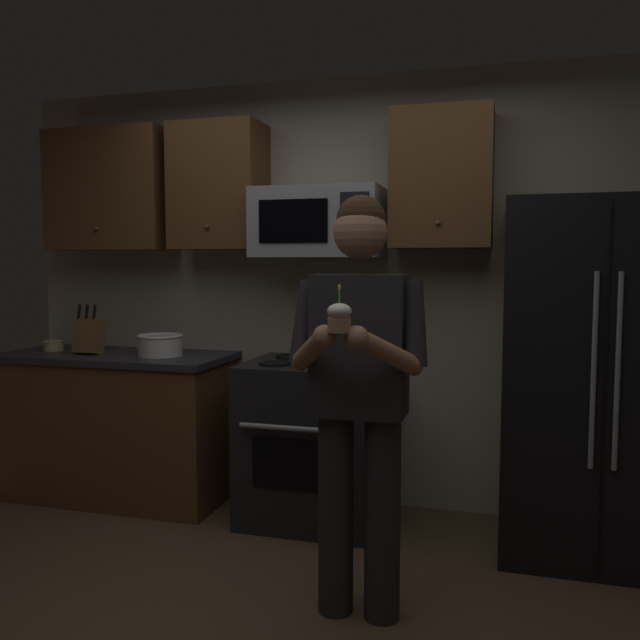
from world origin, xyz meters
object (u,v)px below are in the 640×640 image
microwave (319,223)px  bowl_small_colored (54,345)px  refrigerator (595,379)px  cupcake (339,317)px  person (359,383)px  knife_block (89,335)px  oven_range (313,441)px  bowl_large_white (160,345)px

microwave → bowl_small_colored: (-1.77, -0.09, -0.77)m
refrigerator → cupcake: 1.67m
person → cupcake: bearing=-90.0°
microwave → bowl_small_colored: size_ratio=5.42×
knife_block → microwave: bearing=5.8°
oven_range → person: size_ratio=0.53×
microwave → knife_block: size_ratio=2.31×
refrigerator → cupcake: (-1.01, -1.27, 0.39)m
oven_range → knife_block: size_ratio=2.91×
oven_range → bowl_small_colored: (-1.77, 0.03, 0.49)m
oven_range → knife_block: bearing=-178.8°
microwave → person: microwave is taller
microwave → knife_block: 1.62m
knife_block → oven_range: bearing=1.2°
microwave → cupcake: bearing=-71.0°
refrigerator → cupcake: size_ratio=10.35×
cupcake → microwave: bearing=109.0°
person → cupcake: size_ratio=10.13×
bowl_large_white → cupcake: cupcake is taller
oven_range → bowl_small_colored: 1.84m
microwave → refrigerator: 1.72m
oven_range → bowl_small_colored: bowl_small_colored is taller
refrigerator → bowl_small_colored: size_ratio=13.19×
knife_block → cupcake: 2.34m
refrigerator → bowl_large_white: 2.48m
refrigerator → bowl_small_colored: 3.27m
microwave → bowl_large_white: size_ratio=2.63×
person → bowl_large_white: bearing=146.3°
microwave → bowl_large_white: (-0.98, -0.12, -0.73)m
microwave → refrigerator: bearing=-6.0°
microwave → bowl_large_white: 1.23m
knife_block → cupcake: cupcake is taller
refrigerator → knife_block: bearing=179.8°
oven_range → refrigerator: refrigerator is taller
refrigerator → knife_block: refrigerator is taller
bowl_small_colored → person: (2.26, -1.00, 0.04)m
microwave → refrigerator: (1.50, -0.16, -0.82)m
cupcake → person: bearing=90.0°
oven_range → cupcake: cupcake is taller
bowl_small_colored → cupcake: (2.26, -1.33, 0.34)m
refrigerator → microwave: bearing=174.0°
refrigerator → bowl_small_colored: bearing=178.8°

